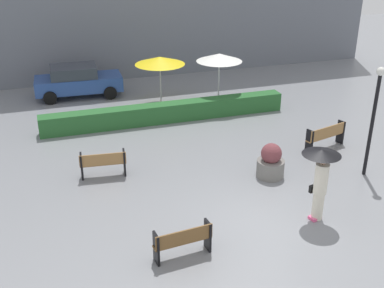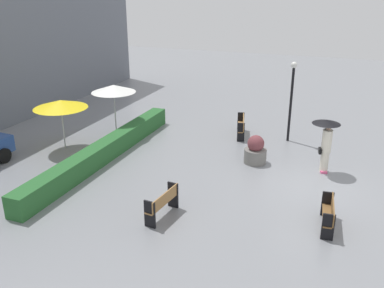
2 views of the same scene
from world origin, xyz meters
TOP-DOWN VIEW (x-y plane):
  - ground_plane at (0.00, 0.00)m, footprint 60.00×60.00m
  - bench_far_left at (-4.09, 4.13)m, footprint 1.56×0.54m
  - bench_near_left at (-2.83, -0.84)m, footprint 1.55×0.49m
  - bench_far_right at (4.29, 3.78)m, footprint 1.84×0.78m
  - pedestrian_with_umbrella at (1.35, -0.32)m, footprint 1.08×1.08m
  - planter_pot at (1.25, 2.39)m, footprint 0.93×0.93m
  - lamp_post at (4.39, 1.53)m, footprint 0.28×0.28m
  - patio_umbrella_yellow at (-0.34, 10.73)m, footprint 2.34×2.34m
  - patio_umbrella_white at (2.16, 9.57)m, footprint 2.11×2.11m
  - hedge_strip at (-0.70, 8.40)m, footprint 10.71×0.70m
  - parked_car at (-3.99, 13.08)m, footprint 4.28×2.14m

SIDE VIEW (x-z plane):
  - ground_plane at x=0.00m, z-range 0.00..0.00m
  - hedge_strip at x=-0.70m, z-range 0.00..0.81m
  - bench_near_left at x=-2.83m, z-range 0.07..0.92m
  - planter_pot at x=1.25m, z-range -0.08..1.12m
  - bench_far_left at x=-4.09m, z-range 0.08..0.97m
  - bench_far_right at x=4.29m, z-range 0.09..1.01m
  - parked_car at x=-3.99m, z-range 0.03..1.60m
  - pedestrian_with_umbrella at x=1.35m, z-range 0.37..2.53m
  - patio_umbrella_yellow at x=-0.34m, z-range 0.96..3.24m
  - lamp_post at x=4.39m, z-range 0.44..4.18m
  - patio_umbrella_white at x=2.16m, z-range 1.07..3.58m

